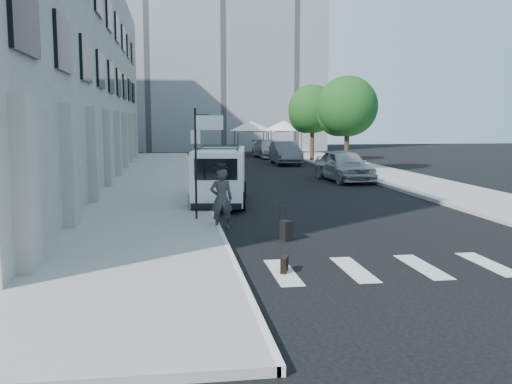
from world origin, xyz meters
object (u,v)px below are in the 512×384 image
object	(u,v)px
suitcase	(286,230)
parked_car_a	(344,165)
businessman	(221,199)
parked_car_b	(285,153)
parked_car_c	(269,149)
briefcase	(284,265)
cargo_van	(220,175)

from	to	relation	value
suitcase	parked_car_a	xyz separation A→B (m)	(6.10, 14.45, 0.57)
businessman	parked_car_a	bearing A→B (deg)	-123.83
parked_car_b	parked_car_c	distance (m)	7.33
parked_car_a	parked_car_b	distance (m)	12.05
briefcase	parked_car_c	world-z (taller)	parked_car_c
businessman	parked_car_c	distance (m)	32.76
briefcase	cargo_van	size ratio (longest dim) A/B	0.07
cargo_van	parked_car_c	distance (m)	27.32
parked_car_b	suitcase	bearing A→B (deg)	-99.66
businessman	suitcase	xyz separation A→B (m)	(1.61, -1.77, -0.65)
suitcase	parked_car_b	world-z (taller)	parked_car_b
businessman	briefcase	bearing A→B (deg)	98.04
briefcase	parked_car_a	distance (m)	18.95
cargo_van	parked_car_c	size ratio (longest dim) A/B	1.10
businessman	briefcase	distance (m)	5.14
suitcase	parked_car_a	world-z (taller)	parked_car_a
suitcase	parked_car_c	size ratio (longest dim) A/B	0.20
businessman	parked_car_b	world-z (taller)	businessman
businessman	suitcase	size ratio (longest dim) A/B	1.78
parked_car_c	cargo_van	bearing A→B (deg)	-108.11
businessman	parked_car_c	bearing A→B (deg)	-104.69
cargo_van	briefcase	bearing A→B (deg)	-79.40
briefcase	cargo_van	world-z (taller)	cargo_van
parked_car_a	parked_car_c	xyz separation A→B (m)	(-0.81, 19.35, -0.08)
suitcase	parked_car_b	bearing A→B (deg)	60.64
briefcase	parked_car_b	size ratio (longest dim) A/B	0.09
parked_car_a	parked_car_c	size ratio (longest dim) A/B	0.94
businessman	parked_car_b	xyz separation A→B (m)	(6.90, 24.70, -0.08)
parked_car_a	parked_car_b	world-z (taller)	parked_car_a
businessman	suitcase	distance (m)	2.48
briefcase	suitcase	world-z (taller)	suitcase
parked_car_a	suitcase	bearing A→B (deg)	-117.60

